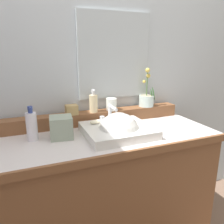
{
  "coord_description": "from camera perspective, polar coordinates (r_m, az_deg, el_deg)",
  "views": [
    {
      "loc": [
        -0.48,
        -1.24,
        1.34
      ],
      "look_at": [
        0.02,
        -0.01,
        0.98
      ],
      "focal_mm": 35.86,
      "sensor_mm": 36.0,
      "label": 1
    }
  ],
  "objects": [
    {
      "name": "wall_back",
      "position": [
        1.7,
        -5.82,
        12.6
      ],
      "size": [
        2.88,
        0.2,
        2.52
      ],
      "primitive_type": "cube",
      "color": "silver",
      "rests_on": "ground"
    },
    {
      "name": "back_ledge",
      "position": [
        1.61,
        -3.75,
        -1.28
      ],
      "size": [
        1.27,
        0.1,
        0.09
      ],
      "primitive_type": "cube",
      "color": "brown",
      "rests_on": "vanity_cabinet"
    },
    {
      "name": "trinket_box",
      "position": [
        1.52,
        -10.26,
        0.56
      ],
      "size": [
        0.08,
        0.06,
        0.07
      ],
      "primitive_type": "cube",
      "rotation": [
        0.0,
        0.0,
        0.01
      ],
      "color": "tan",
      "rests_on": "back_ledge"
    },
    {
      "name": "soap_bar",
      "position": [
        1.43,
        -4.32,
        -2.54
      ],
      "size": [
        0.07,
        0.04,
        0.02
      ],
      "primitive_type": "ellipsoid",
      "color": "beige",
      "rests_on": "sink_basin"
    },
    {
      "name": "potted_plant",
      "position": [
        1.74,
        8.8,
        3.44
      ],
      "size": [
        0.13,
        0.11,
        0.29
      ],
      "color": "silver",
      "rests_on": "back_ledge"
    },
    {
      "name": "tissue_box",
      "position": [
        1.36,
        -12.82,
        -3.8
      ],
      "size": [
        0.14,
        0.14,
        0.13
      ],
      "primitive_type": "cube",
      "rotation": [
        0.0,
        0.0,
        -0.11
      ],
      "color": "#94A490",
      "rests_on": "vanity_cabinet"
    },
    {
      "name": "tumbler_cup",
      "position": [
        1.61,
        -0.15,
        1.99
      ],
      "size": [
        0.07,
        0.07,
        0.09
      ],
      "primitive_type": "cylinder",
      "color": "white",
      "rests_on": "back_ledge"
    },
    {
      "name": "mirror",
      "position": [
        1.65,
        0.72,
        14.11
      ],
      "size": [
        0.54,
        0.02,
        0.6
      ],
      "primitive_type": "cube",
      "color": "silver"
    },
    {
      "name": "vanity_cabinet",
      "position": [
        1.61,
        -0.76,
        -19.4
      ],
      "size": [
        1.35,
        0.59,
        0.84
      ],
      "color": "brown",
      "rests_on": "ground"
    },
    {
      "name": "lotion_bottle",
      "position": [
        1.36,
        -19.79,
        -3.37
      ],
      "size": [
        0.06,
        0.07,
        0.2
      ],
      "color": "white",
      "rests_on": "vanity_cabinet"
    },
    {
      "name": "sink_basin",
      "position": [
        1.38,
        1.61,
        -5.18
      ],
      "size": [
        0.41,
        0.37,
        0.28
      ],
      "color": "white",
      "rests_on": "vanity_cabinet"
    },
    {
      "name": "soap_dispenser",
      "position": [
        1.56,
        -4.75,
        2.33
      ],
      "size": [
        0.06,
        0.06,
        0.16
      ],
      "color": "beige",
      "rests_on": "back_ledge"
    }
  ]
}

